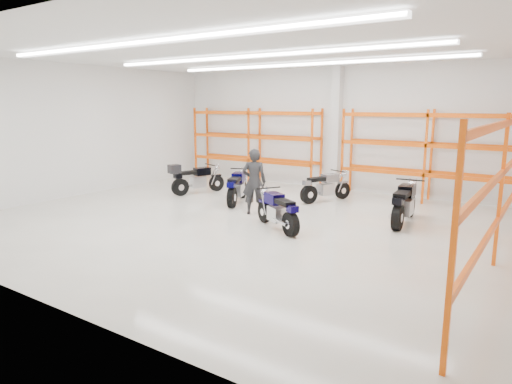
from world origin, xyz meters
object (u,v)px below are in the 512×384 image
Objects in this scene: motorcycle_back_c at (324,188)px; motorcycle_back_b at (237,188)px; motorcycle_back_a at (194,179)px; standing_man at (254,182)px; structural_column at (336,129)px; motorcycle_back_d at (404,205)px; motorcycle_main at (278,212)px.

motorcycle_back_b is at bearing -140.86° from motorcycle_back_c.
motorcycle_back_a is 1.10× the size of standing_man.
standing_man is (-0.92, -2.71, 0.49)m from motorcycle_back_c.
structural_column is at bearing 43.64° from motorcycle_back_a.
motorcycle_back_a is 0.91× the size of motorcycle_back_d.
motorcycle_back_a reaches higher than motorcycle_main.
motorcycle_main is 3.42m from motorcycle_back_b.
structural_column is at bearing 101.10° from motorcycle_main.
motorcycle_main is 6.35m from structural_column.
motorcycle_back_c is (-0.56, 3.80, -0.01)m from motorcycle_main.
motorcycle_back_b is at bearing -111.90° from structural_column.
motorcycle_main is at bearing -136.45° from motorcycle_back_d.
motorcycle_back_c is 0.82× the size of motorcycle_back_d.
motorcycle_back_a is 0.47× the size of structural_column.
standing_man is at bearing -93.62° from structural_column.
structural_column reaches higher than motorcycle_main.
motorcycle_back_a is 5.50m from structural_column.
standing_man is (3.47, -1.29, 0.42)m from motorcycle_back_a.
motorcycle_back_a is 2.21m from motorcycle_back_b.
standing_man reaches higher than motorcycle_main.
motorcycle_back_a is 1.11× the size of motorcycle_back_c.
standing_man reaches higher than motorcycle_back_d.
motorcycle_back_a is at bearing 179.79° from motorcycle_back_d.
motorcycle_main is at bearing -25.62° from motorcycle_back_a.
motorcycle_back_d is at bearing -0.21° from motorcycle_back_a.
structural_column is (0.31, 4.89, 1.30)m from standing_man.
motorcycle_back_d is (7.42, -0.03, -0.00)m from motorcycle_back_a.
standing_man is (1.29, -0.91, 0.46)m from motorcycle_back_b.
motorcycle_back_a is at bearing 154.38° from motorcycle_main.
motorcycle_back_c is at bearing 98.36° from motorcycle_main.
motorcycle_back_d is 4.17m from standing_man.
motorcycle_back_d reaches higher than motorcycle_back_b.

